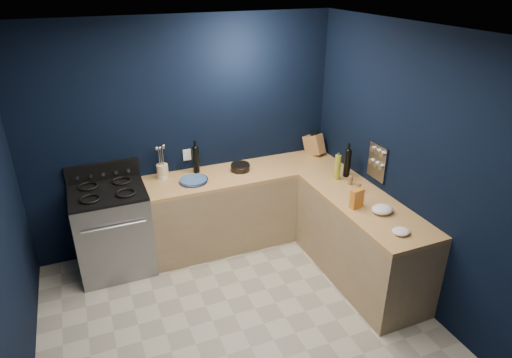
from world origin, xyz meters
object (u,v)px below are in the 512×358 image
utensil_crock (163,171)px  crouton_bag (357,199)px  gas_range (113,231)px  plate_stack (193,181)px  knife_block (314,145)px

utensil_crock → crouton_bag: 2.12m
gas_range → utensil_crock: utensil_crock is taller
plate_stack → crouton_bag: crouton_bag is taller
gas_range → knife_block: knife_block is taller
gas_range → knife_block: size_ratio=3.76×
knife_block → crouton_bag: 1.40m
gas_range → knife_block: bearing=4.0°
gas_range → utensil_crock: (0.62, 0.20, 0.52)m
utensil_crock → crouton_bag: (1.60, -1.39, 0.02)m
knife_block → crouton_bag: (-0.29, -1.37, -0.03)m
knife_block → utensil_crock: bearing=157.0°
knife_block → gas_range: bearing=161.7°
gas_range → utensil_crock: bearing=18.1°
knife_block → plate_stack: bearing=165.4°
utensil_crock → knife_block: knife_block is taller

